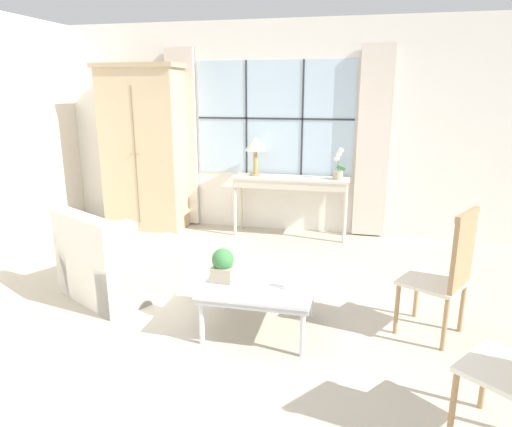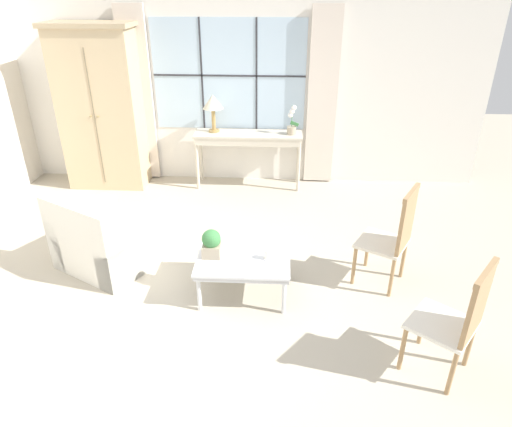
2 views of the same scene
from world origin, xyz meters
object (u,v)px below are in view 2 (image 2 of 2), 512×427
(table_lamp, at_px, (213,104))
(coffee_table, at_px, (244,259))
(armchair_upholstered, at_px, (106,242))
(side_chair_wooden, at_px, (394,234))
(pillar_candle, at_px, (268,255))
(armoire, at_px, (101,109))
(potted_orchid, at_px, (292,123))
(potted_plant_small, at_px, (212,243))
(accent_chair_wooden, at_px, (459,317))
(console_table, at_px, (248,139))

(table_lamp, relative_size, coffee_table, 0.59)
(armchair_upholstered, distance_m, coffee_table, 1.55)
(armchair_upholstered, distance_m, side_chair_wooden, 2.95)
(armchair_upholstered, distance_m, pillar_candle, 1.79)
(armoire, xyz_separation_m, potted_orchid, (2.67, 0.04, -0.18))
(coffee_table, bearing_deg, armoire, 130.87)
(potted_plant_small, bearing_deg, pillar_candle, -3.12)
(side_chair_wooden, xyz_separation_m, accent_chair_wooden, (0.22, -1.17, -0.02))
(armoire, bearing_deg, table_lamp, 3.58)
(accent_chair_wooden, bearing_deg, side_chair_wooden, 100.78)
(potted_orchid, bearing_deg, armoire, -179.12)
(table_lamp, distance_m, accent_chair_wooden, 4.31)
(pillar_candle, bearing_deg, potted_plant_small, 176.88)
(armoire, bearing_deg, accent_chair_wooden, -42.22)
(accent_chair_wooden, bearing_deg, potted_orchid, 108.58)
(side_chair_wooden, bearing_deg, potted_orchid, 112.22)
(armoire, height_order, coffee_table, armoire)
(console_table, xyz_separation_m, coffee_table, (0.14, -2.59, -0.34))
(armchair_upholstered, xyz_separation_m, side_chair_wooden, (2.93, -0.18, 0.30))
(potted_orchid, distance_m, armchair_upholstered, 3.01)
(coffee_table, bearing_deg, potted_orchid, 79.71)
(potted_orchid, distance_m, potted_plant_small, 2.73)
(console_table, bearing_deg, potted_orchid, -0.61)
(side_chair_wooden, distance_m, pillar_candle, 1.23)
(pillar_candle, bearing_deg, armchair_upholstered, 165.85)
(console_table, distance_m, side_chair_wooden, 2.85)
(armchair_upholstered, bearing_deg, pillar_candle, -14.15)
(side_chair_wooden, xyz_separation_m, potted_plant_small, (-1.73, -0.23, -0.03))
(armoire, distance_m, pillar_candle, 3.61)
(potted_plant_small, distance_m, pillar_candle, 0.54)
(armoire, relative_size, potted_plant_small, 8.28)
(table_lamp, relative_size, armchair_upholstered, 0.44)
(side_chair_wooden, height_order, potted_plant_small, side_chair_wooden)
(table_lamp, height_order, potted_plant_small, table_lamp)
(armchair_upholstered, relative_size, accent_chair_wooden, 1.16)
(table_lamp, distance_m, armchair_upholstered, 2.57)
(table_lamp, height_order, coffee_table, table_lamp)
(pillar_candle, bearing_deg, console_table, 98.10)
(accent_chair_wooden, relative_size, pillar_candle, 9.17)
(armchair_upholstered, relative_size, potted_plant_small, 4.36)
(accent_chair_wooden, bearing_deg, potted_plant_small, 154.22)
(table_lamp, distance_m, coffee_table, 2.84)
(table_lamp, bearing_deg, pillar_candle, -72.04)
(armoire, relative_size, accent_chair_wooden, 2.21)
(armoire, xyz_separation_m, coffee_table, (2.20, -2.54, -0.76))
(armchair_upholstered, xyz_separation_m, coffee_table, (1.50, -0.39, 0.09))
(console_table, height_order, table_lamp, table_lamp)
(armchair_upholstered, xyz_separation_m, potted_plant_small, (1.20, -0.41, 0.27))
(console_table, relative_size, potted_plant_small, 5.62)
(potted_orchid, xyz_separation_m, side_chair_wooden, (0.97, -2.37, -0.37))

